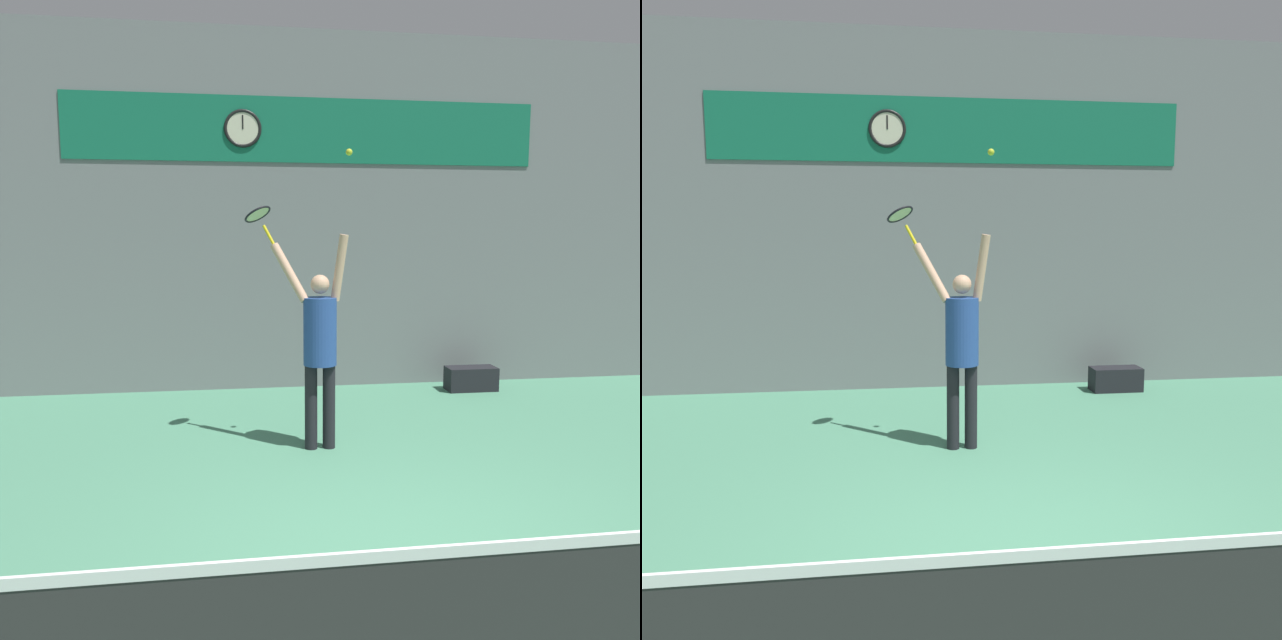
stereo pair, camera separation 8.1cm
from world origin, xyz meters
TOP-DOWN VIEW (x-y plane):
  - ground_plane at (0.00, 0.00)m, footprint 18.00×18.00m
  - back_wall at (0.00, 5.23)m, footprint 18.00×0.10m
  - sponsor_banner at (0.00, 5.17)m, footprint 6.56×0.02m
  - scoreboard_clock at (-0.89, 5.15)m, footprint 0.51×0.05m
  - tennis_player at (-0.21, 2.51)m, footprint 0.79×0.46m
  - tennis_racket at (-0.79, 2.86)m, footprint 0.39×0.40m
  - tennis_ball at (0.06, 2.37)m, footprint 0.07×0.07m
  - water_bottle at (1.99, 4.60)m, footprint 0.08×0.08m
  - equipment_bag at (2.29, 4.64)m, footprint 0.71×0.33m

SIDE VIEW (x-z plane):
  - ground_plane at x=0.00m, z-range 0.00..0.00m
  - water_bottle at x=1.99m, z-range -0.01..0.26m
  - equipment_bag at x=2.29m, z-range 0.00..0.34m
  - tennis_player at x=-0.21m, z-range 0.02..2.23m
  - tennis_racket at x=-0.79m, z-range 2.18..2.60m
  - back_wall at x=0.00m, z-range 0.00..5.00m
  - tennis_ball at x=0.06m, z-range 2.96..3.02m
  - sponsor_banner at x=0.00m, z-range 3.20..4.09m
  - scoreboard_clock at x=-0.89m, z-range 3.39..3.90m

